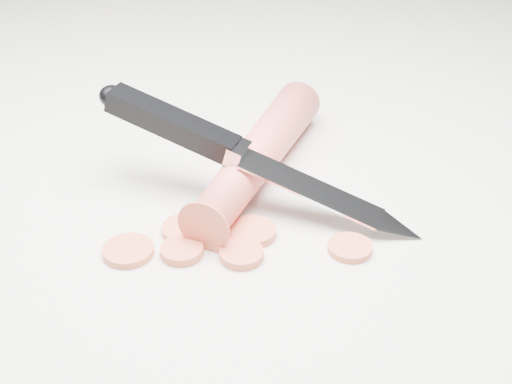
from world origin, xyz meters
name	(u,v)px	position (x,y,z in m)	size (l,w,h in m)	color
ground	(210,203)	(0.00, 0.00, 0.00)	(2.40, 2.40, 0.00)	beige
carrot	(258,155)	(0.05, 0.03, 0.02)	(0.04, 0.04, 0.23)	#DF4E43
carrot_slice_0	(128,251)	(-0.08, -0.04, 0.00)	(0.04, 0.04, 0.01)	#D55038
carrot_slice_1	(253,232)	(0.02, -0.05, 0.00)	(0.04, 0.04, 0.01)	#D55038
carrot_slice_2	(182,251)	(-0.04, -0.06, 0.00)	(0.03, 0.03, 0.01)	#D55038
carrot_slice_3	(241,254)	(0.00, -0.08, 0.00)	(0.03, 0.03, 0.01)	#D55038
carrot_slice_4	(350,248)	(0.08, -0.10, 0.00)	(0.03, 0.03, 0.01)	#D55038
carrot_slice_5	(204,225)	(-0.01, -0.03, 0.00)	(0.04, 0.04, 0.01)	#D55038
carrot_slice_6	(230,239)	(0.00, -0.06, 0.00)	(0.03, 0.03, 0.01)	#D55038
carrot_slice_7	(185,229)	(-0.03, -0.03, 0.00)	(0.04, 0.04, 0.01)	#D55038
kitchen_knife	(256,157)	(0.04, -0.01, 0.04)	(0.24, 0.21, 0.09)	silver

